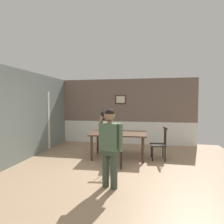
{
  "coord_description": "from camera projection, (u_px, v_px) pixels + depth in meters",
  "views": [
    {
      "loc": [
        0.85,
        -4.4,
        1.73
      ],
      "look_at": [
        0.05,
        -0.16,
        1.49
      ],
      "focal_mm": 30.14,
      "sensor_mm": 36.0,
      "label": 1
    }
  ],
  "objects": [
    {
      "name": "person_figure",
      "position": [
        110.0,
        143.0,
        3.74
      ],
      "size": [
        0.53,
        0.32,
        1.6
      ],
      "rotation": [
        0.0,
        0.0,
        2.83
      ],
      "color": "#3A493A",
      "rests_on": "ground_plane"
    },
    {
      "name": "chair_by_doorway",
      "position": [
        115.0,
        150.0,
        4.9
      ],
      "size": [
        0.47,
        0.47,
        0.95
      ],
      "rotation": [
        0.0,
        0.0,
        0.12
      ],
      "color": "black",
      "rests_on": "ground_plane"
    },
    {
      "name": "ground_plane",
      "position": [
        111.0,
        173.0,
        4.57
      ],
      "size": [
        7.28,
        7.28,
        0.0
      ],
      "primitive_type": "plane",
      "color": "#9E7F60"
    },
    {
      "name": "dining_table",
      "position": [
        118.0,
        136.0,
        5.77
      ],
      "size": [
        1.73,
        1.08,
        0.78
      ],
      "rotation": [
        0.0,
        0.0,
        0.04
      ],
      "color": "#4C3323",
      "rests_on": "ground_plane"
    },
    {
      "name": "room_back_partition",
      "position": [
        126.0,
        113.0,
        7.75
      ],
      "size": [
        5.51,
        0.17,
        2.66
      ],
      "color": "#756056",
      "rests_on": "ground_plane"
    },
    {
      "name": "room_left_partition",
      "position": [
        10.0,
        117.0,
        5.02
      ],
      "size": [
        0.13,
        6.62,
        2.66
      ],
      "color": "slate",
      "rests_on": "ground_plane"
    },
    {
      "name": "chair_near_window",
      "position": [
        159.0,
        144.0,
        5.61
      ],
      "size": [
        0.48,
        0.48,
        0.98
      ],
      "rotation": [
        0.0,
        0.0,
        1.65
      ],
      "color": "black",
      "rests_on": "ground_plane"
    }
  ]
}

